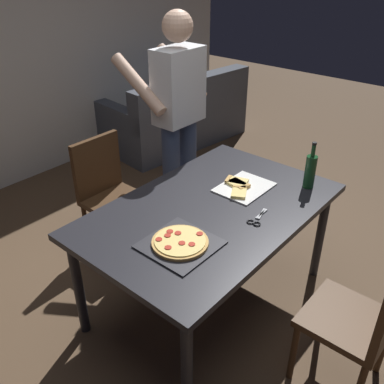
{
  "coord_description": "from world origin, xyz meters",
  "views": [
    {
      "loc": [
        -1.71,
        -1.31,
        2.11
      ],
      "look_at": [
        0.0,
        0.15,
        0.8
      ],
      "focal_mm": 39.53,
      "sensor_mm": 36.0,
      "label": 1
    }
  ],
  "objects_px": {
    "wine_bottle": "(310,171)",
    "kitchen_scissors": "(257,219)",
    "chair_near_camera": "(366,316)",
    "chair_far_side": "(108,188)",
    "pepperoni_pizza_on_tray": "(180,243)",
    "person_serving_pizza": "(177,115)",
    "dining_table": "(211,217)",
    "couch": "(178,119)"
  },
  "relations": [
    {
      "from": "wine_bottle",
      "to": "kitchen_scissors",
      "type": "bearing_deg",
      "value": 175.77
    },
    {
      "from": "chair_near_camera",
      "to": "chair_far_side",
      "type": "distance_m",
      "value": 1.99
    },
    {
      "from": "wine_bottle",
      "to": "pepperoni_pizza_on_tray",
      "type": "bearing_deg",
      "value": 167.78
    },
    {
      "from": "chair_near_camera",
      "to": "wine_bottle",
      "type": "xyz_separation_m",
      "value": [
        0.61,
        0.67,
        0.36
      ]
    },
    {
      "from": "chair_near_camera",
      "to": "chair_far_side",
      "type": "xyz_separation_m",
      "value": [
        0.0,
        1.99,
        0.0
      ]
    },
    {
      "from": "pepperoni_pizza_on_tray",
      "to": "person_serving_pizza",
      "type": "bearing_deg",
      "value": 42.59
    },
    {
      "from": "dining_table",
      "to": "wine_bottle",
      "type": "xyz_separation_m",
      "value": [
        0.61,
        -0.33,
        0.19
      ]
    },
    {
      "from": "chair_far_side",
      "to": "kitchen_scissors",
      "type": "height_order",
      "value": "chair_far_side"
    },
    {
      "from": "pepperoni_pizza_on_tray",
      "to": "wine_bottle",
      "type": "relative_size",
      "value": 1.14
    },
    {
      "from": "dining_table",
      "to": "couch",
      "type": "relative_size",
      "value": 0.9
    },
    {
      "from": "couch",
      "to": "chair_near_camera",
      "type": "bearing_deg",
      "value": -122.42
    },
    {
      "from": "person_serving_pizza",
      "to": "pepperoni_pizza_on_tray",
      "type": "xyz_separation_m",
      "value": [
        -0.96,
        -0.88,
        -0.23
      ]
    },
    {
      "from": "chair_near_camera",
      "to": "wine_bottle",
      "type": "height_order",
      "value": "wine_bottle"
    },
    {
      "from": "couch",
      "to": "chair_far_side",
      "type": "bearing_deg",
      "value": -152.36
    },
    {
      "from": "dining_table",
      "to": "chair_near_camera",
      "type": "height_order",
      "value": "chair_near_camera"
    },
    {
      "from": "chair_far_side",
      "to": "kitchen_scissors",
      "type": "distance_m",
      "value": 1.31
    },
    {
      "from": "chair_far_side",
      "to": "kitchen_scissors",
      "type": "relative_size",
      "value": 4.57
    },
    {
      "from": "chair_near_camera",
      "to": "couch",
      "type": "xyz_separation_m",
      "value": [
        1.89,
        2.98,
        -0.21
      ]
    },
    {
      "from": "pepperoni_pizza_on_tray",
      "to": "kitchen_scissors",
      "type": "bearing_deg",
      "value": -21.16
    },
    {
      "from": "chair_far_side",
      "to": "kitchen_scissors",
      "type": "bearing_deg",
      "value": -87.35
    },
    {
      "from": "couch",
      "to": "pepperoni_pizza_on_tray",
      "type": "xyz_separation_m",
      "value": [
        -2.29,
        -2.1,
        0.46
      ]
    },
    {
      "from": "chair_far_side",
      "to": "pepperoni_pizza_on_tray",
      "type": "bearing_deg",
      "value": -109.93
    },
    {
      "from": "chair_near_camera",
      "to": "chair_far_side",
      "type": "relative_size",
      "value": 1.0
    },
    {
      "from": "dining_table",
      "to": "pepperoni_pizza_on_tray",
      "type": "height_order",
      "value": "pepperoni_pizza_on_tray"
    },
    {
      "from": "chair_far_side",
      "to": "wine_bottle",
      "type": "bearing_deg",
      "value": -65.27
    },
    {
      "from": "chair_far_side",
      "to": "pepperoni_pizza_on_tray",
      "type": "relative_size",
      "value": 2.49
    },
    {
      "from": "couch",
      "to": "dining_table",
      "type": "bearing_deg",
      "value": -133.62
    },
    {
      "from": "dining_table",
      "to": "person_serving_pizza",
      "type": "height_order",
      "value": "person_serving_pizza"
    },
    {
      "from": "person_serving_pizza",
      "to": "chair_far_side",
      "type": "bearing_deg",
      "value": 158.57
    },
    {
      "from": "wine_bottle",
      "to": "dining_table",
      "type": "bearing_deg",
      "value": 151.73
    },
    {
      "from": "chair_near_camera",
      "to": "couch",
      "type": "distance_m",
      "value": 3.54
    },
    {
      "from": "person_serving_pizza",
      "to": "wine_bottle",
      "type": "relative_size",
      "value": 5.54
    },
    {
      "from": "chair_near_camera",
      "to": "kitchen_scissors",
      "type": "xyz_separation_m",
      "value": [
        0.06,
        0.71,
        0.24
      ]
    },
    {
      "from": "couch",
      "to": "pepperoni_pizza_on_tray",
      "type": "distance_m",
      "value": 3.14
    },
    {
      "from": "dining_table",
      "to": "kitchen_scissors",
      "type": "height_order",
      "value": "kitchen_scissors"
    },
    {
      "from": "person_serving_pizza",
      "to": "kitchen_scissors",
      "type": "height_order",
      "value": "person_serving_pizza"
    },
    {
      "from": "dining_table",
      "to": "wine_bottle",
      "type": "distance_m",
      "value": 0.72
    },
    {
      "from": "dining_table",
      "to": "couch",
      "type": "height_order",
      "value": "couch"
    },
    {
      "from": "person_serving_pizza",
      "to": "wine_bottle",
      "type": "bearing_deg",
      "value": -87.51
    },
    {
      "from": "person_serving_pizza",
      "to": "wine_bottle",
      "type": "distance_m",
      "value": 1.11
    },
    {
      "from": "dining_table",
      "to": "couch",
      "type": "xyz_separation_m",
      "value": [
        1.89,
        1.99,
        -0.38
      ]
    },
    {
      "from": "couch",
      "to": "pepperoni_pizza_on_tray",
      "type": "relative_size",
      "value": 4.92
    }
  ]
}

